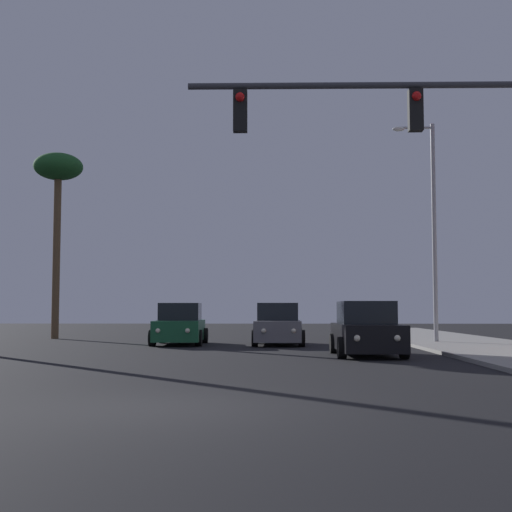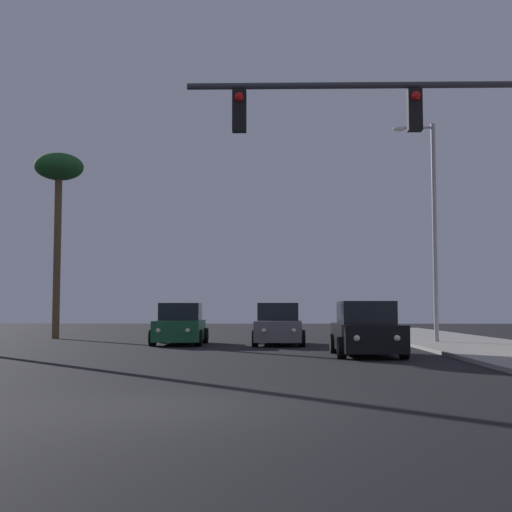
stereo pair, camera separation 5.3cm
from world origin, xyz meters
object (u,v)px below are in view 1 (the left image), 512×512
object	(u,v)px
car_green	(180,326)
traffic_light_mast	(437,153)
car_grey	(278,326)
street_lamp	(431,220)
car_black	(367,331)
palm_tree_mid	(58,177)

from	to	relation	value
car_green	traffic_light_mast	size ratio (longest dim) A/B	0.57
car_grey	street_lamp	xyz separation A→B (m)	(6.32, 0.51, 4.36)
car_grey	car_black	bearing A→B (deg)	112.92
street_lamp	palm_tree_mid	size ratio (longest dim) A/B	0.99
traffic_light_mast	street_lamp	bearing A→B (deg)	77.78
car_grey	traffic_light_mast	xyz separation A→B (m)	(3.23, -13.79, 3.98)
car_black	traffic_light_mast	size ratio (longest dim) A/B	0.57
car_black	car_green	distance (m)	9.50
car_black	street_lamp	size ratio (longest dim) A/B	0.48
palm_tree_mid	car_black	bearing A→B (deg)	-42.74
car_black	palm_tree_mid	size ratio (longest dim) A/B	0.47
car_green	car_grey	world-z (taller)	same
car_green	car_black	bearing A→B (deg)	132.64
car_green	palm_tree_mid	xyz separation A→B (m)	(-6.79, 5.60, 7.16)
street_lamp	palm_tree_mid	xyz separation A→B (m)	(-17.08, 5.25, 2.80)
street_lamp	palm_tree_mid	distance (m)	18.08
street_lamp	traffic_light_mast	bearing A→B (deg)	-102.22
car_green	palm_tree_mid	distance (m)	11.34
traffic_light_mast	car_green	bearing A→B (deg)	117.30
traffic_light_mast	car_black	bearing A→B (deg)	94.55
car_grey	car_green	bearing A→B (deg)	-1.20
car_green	street_lamp	bearing A→B (deg)	-179.67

